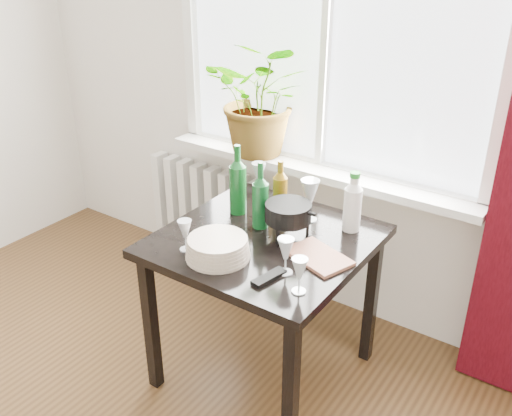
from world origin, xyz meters
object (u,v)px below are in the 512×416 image
Objects in this scene: wineglass_front_right at (286,256)px; tv_remote at (269,277)px; plate_stack at (218,248)px; fondue_pot at (288,220)px; wineglass_front_left at (185,235)px; wineglass_back_center at (309,200)px; cleaning_bottle at (353,201)px; potted_plant at (263,98)px; wine_bottle_left at (238,179)px; cutting_board at (318,257)px; table at (265,256)px; wineglass_far_right at (299,275)px; radiator at (207,208)px; wineglass_back_left at (259,178)px; wine_bottle_right at (260,195)px; bottle_amber at (280,188)px.

wineglass_front_right is 0.10m from tv_remote.
fondue_pot reaches higher than plate_stack.
wineglass_front_right is 1.01× the size of tv_remote.
wineglass_back_center is at bearing 61.64° from wineglass_front_left.
cleaning_bottle is 0.73m from wineglass_front_left.
potted_plant is 0.79m from fondue_pot.
wine_bottle_left is at bearing -159.03° from wineglass_back_center.
table is at bearing 175.50° from cutting_board.
radiator is at bearing 142.66° from wineglass_far_right.
wineglass_front_left is at bearing -84.34° from wineglass_back_left.
table is 0.88m from potted_plant.
radiator is at bearing 144.22° from wine_bottle_right.
wine_bottle_right is at bearing -167.23° from fondue_pot.
plate_stack is 0.34m from fondue_pot.
wineglass_back_left is (-0.49, 0.54, 0.01)m from wineglass_front_right.
plate_stack is 0.26m from tv_remote.
table is 3.24× the size of plate_stack.
cleaning_bottle is 1.62× the size of wineglass_back_left.
potted_plant is at bearing 112.57° from plate_stack.
fondue_pot is at bearing -47.34° from potted_plant.
wineglass_back_left is 0.64× the size of plate_stack.
bottle_amber is at bearing 130.09° from tv_remote.
plate_stack is (0.20, -0.59, -0.04)m from wineglass_back_left.
potted_plant is at bearing 103.31° from wineglass_front_left.
wine_bottle_right is 0.35m from wineglass_back_left.
wineglass_far_right is at bearing -50.99° from bottle_amber.
wineglass_far_right is (0.11, -0.08, -0.00)m from wineglass_front_right.
potted_plant reaches higher than plate_stack.
table is 5.06× the size of wineglass_back_left.
wineglass_far_right is at bearing 0.68° from wineglass_front_left.
tv_remote is at bearing -42.12° from wine_bottle_left.
bottle_amber is at bearing -32.77° from wineglass_back_left.
wineglass_front_left is at bearing -168.75° from wineglass_front_right.
wine_bottle_right is 0.33m from plate_stack.
wineglass_front_right is at bearing -34.78° from wine_bottle_left.
cleaning_bottle is at bearing -7.82° from wineglass_back_left.
potted_plant reaches higher than cleaning_bottle.
wineglass_back_center is at bearing 126.42° from cutting_board.
wineglass_front_left reaches higher than cutting_board.
table is at bearing 52.72° from wineglass_front_left.
wineglass_front_right reaches higher than wineglass_far_right.
cutting_board is (0.20, -0.09, -0.07)m from fondue_pot.
wineglass_far_right is at bearing -3.49° from plate_stack.
wineglass_front_left is at bearing -152.16° from cutting_board.
wineglass_back_left is at bearing 145.77° from cutting_board.
plate_stack is at bearing -65.27° from wine_bottle_left.
wine_bottle_left is at bearing 160.54° from wine_bottle_right.
wine_bottle_right is 1.35× the size of fondue_pot.
wineglass_back_left is at bearing 134.20° from wineglass_far_right.
bottle_amber is (0.01, 0.14, -0.02)m from wine_bottle_right.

